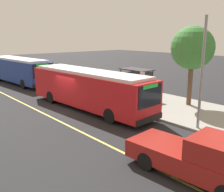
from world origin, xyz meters
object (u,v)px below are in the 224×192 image
Objects in this scene: route_sign_post at (142,85)px; pickup_truck at (199,158)px; pedestrian_commuter at (105,85)px; transit_bus_main at (88,88)px; transit_bus_second at (19,70)px; waiting_bench at (139,91)px.

pickup_truck is at bearing -33.53° from route_sign_post.
pedestrian_commuter is (-13.04, 5.99, 0.26)m from pickup_truck.
pedestrian_commuter is (-2.23, 3.46, -0.50)m from transit_bus_main.
transit_bus_main is 4.15m from pedestrian_commuter.
route_sign_post is at bearing -9.37° from pedestrian_commuter.
transit_bus_second is 6.61× the size of pedestrian_commuter.
pickup_truck is 13.34m from waiting_bench.
route_sign_post is at bearing 8.02° from transit_bus_second.
transit_bus_second reaches higher than pedestrian_commuter.
waiting_bench is 0.57× the size of route_sign_post.
transit_bus_main is 4.04m from route_sign_post.
transit_bus_second is 2.01× the size of pickup_truck.
pedestrian_commuter is (-2.36, -1.99, 0.48)m from waiting_bench.
transit_bus_main is at bearing 166.83° from pickup_truck.
pickup_truck is at bearing -13.17° from transit_bus_main.
route_sign_post is 5.46m from pedestrian_commuter.
transit_bus_main is at bearing -57.24° from pedestrian_commuter.
transit_bus_second reaches higher than waiting_bench.
waiting_bench is at bearing 20.35° from transit_bus_second.
transit_bus_main reaches higher than pedestrian_commuter.
transit_bus_main is at bearing -91.38° from waiting_bench.
pedestrian_commuter is at bearing 170.63° from route_sign_post.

